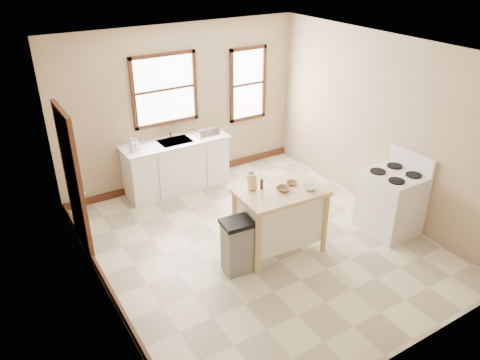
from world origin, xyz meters
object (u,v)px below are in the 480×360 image
at_px(bowl_a, 283,189).
at_px(trash_bin, 237,246).
at_px(bowl_b, 292,183).
at_px(knife_block, 252,183).
at_px(pepper_grinder, 262,184).
at_px(soap_bottle_a, 132,145).
at_px(soap_bottle_b, 136,144).
at_px(kitchen_island, 280,221).
at_px(bowl_c, 310,188).
at_px(dish_rack, 206,132).
at_px(gas_stove, 392,194).

relative_size(bowl_a, trash_bin, 0.24).
relative_size(bowl_a, bowl_b, 1.27).
bearing_deg(knife_block, pepper_grinder, -16.91).
xyz_separation_m(soap_bottle_a, bowl_a, (1.25, -2.41, -0.04)).
xyz_separation_m(soap_bottle_b, knife_block, (0.83, -2.20, 0.05)).
bearing_deg(soap_bottle_b, kitchen_island, -85.27).
distance_m(soap_bottle_a, trash_bin, 2.61).
height_order(soap_bottle_a, bowl_a, soap_bottle_a).
relative_size(soap_bottle_a, bowl_c, 1.35).
xyz_separation_m(soap_bottle_a, bowl_b, (1.46, -2.33, -0.05)).
relative_size(soap_bottle_b, dish_rack, 0.50).
bearing_deg(trash_bin, bowl_a, 11.08).
height_order(bowl_a, gas_stove, gas_stove).
distance_m(dish_rack, bowl_b, 2.36).
height_order(bowl_a, bowl_c, bowl_c).
distance_m(soap_bottle_a, pepper_grinder, 2.45).
bearing_deg(soap_bottle_b, pepper_grinder, -87.94).
bearing_deg(bowl_c, bowl_b, 115.37).
relative_size(dish_rack, pepper_grinder, 2.74).
bearing_deg(kitchen_island, bowl_c, -25.21).
distance_m(bowl_a, trash_bin, 0.98).
bearing_deg(pepper_grinder, trash_bin, -154.25).
distance_m(bowl_a, bowl_b, 0.23).
xyz_separation_m(soap_bottle_b, pepper_grinder, (0.94, -2.26, 0.02)).
relative_size(soap_bottle_a, knife_block, 1.19).
bearing_deg(soap_bottle_b, knife_block, -89.98).
distance_m(bowl_a, gas_stove, 1.81).
bearing_deg(bowl_b, pepper_grinder, 166.57).
height_order(bowl_b, gas_stove, gas_stove).
relative_size(knife_block, pepper_grinder, 1.33).
bearing_deg(trash_bin, kitchen_island, 12.89).
bearing_deg(soap_bottle_a, bowl_b, -75.43).
bearing_deg(trash_bin, dish_rack, 75.98).
relative_size(soap_bottle_a, kitchen_island, 0.20).
relative_size(soap_bottle_b, knife_block, 1.03).
bearing_deg(bowl_c, knife_block, 148.04).
xyz_separation_m(bowl_a, gas_stove, (1.71, -0.42, -0.38)).
bearing_deg(bowl_a, kitchen_island, 129.91).
bearing_deg(soap_bottle_b, gas_stove, -65.53).
distance_m(bowl_b, gas_stove, 1.63).
distance_m(bowl_a, bowl_c, 0.37).
relative_size(bowl_b, trash_bin, 0.19).
relative_size(pepper_grinder, trash_bin, 0.19).
height_order(dish_rack, bowl_c, bowl_c).
height_order(kitchen_island, bowl_c, bowl_c).
distance_m(soap_bottle_a, gas_stove, 4.12).
height_order(bowl_c, gas_stove, gas_stove).
bearing_deg(bowl_b, soap_bottle_a, 122.05).
distance_m(dish_rack, kitchen_island, 2.48).
relative_size(pepper_grinder, gas_stove, 0.12).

